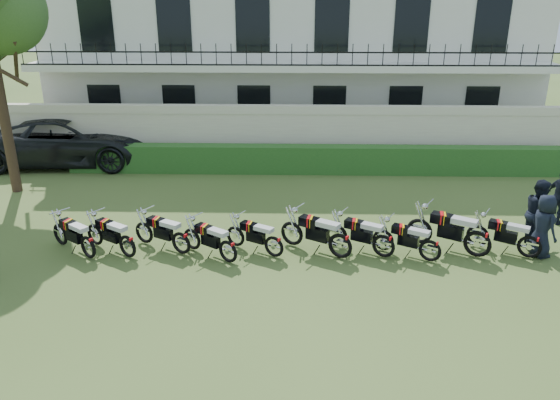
{
  "coord_description": "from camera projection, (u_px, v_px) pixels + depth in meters",
  "views": [
    {
      "loc": [
        0.11,
        -11.68,
        6.12
      ],
      "look_at": [
        -0.24,
        1.66,
        1.03
      ],
      "focal_mm": 35.0,
      "sensor_mm": 36.0,
      "label": 1
    }
  ],
  "objects": [
    {
      "name": "hedge",
      "position": [
        319.0,
        160.0,
        19.61
      ],
      "size": [
        18.0,
        0.6,
        1.0
      ],
      "primitive_type": "cube",
      "color": "#1C4C1B",
      "rests_on": "ground"
    },
    {
      "name": "motorcycle_9",
      "position": [
        530.0,
        242.0,
        13.26
      ],
      "size": [
        1.6,
        0.99,
        0.98
      ],
      "rotation": [
        0.0,
        0.0,
        1.04
      ],
      "color": "black",
      "rests_on": "ground"
    },
    {
      "name": "officer_3",
      "position": [
        543.0,
        226.0,
        13.29
      ],
      "size": [
        0.71,
        0.9,
        1.6
      ],
      "primitive_type": "imported",
      "rotation": [
        0.0,
        0.0,
        1.86
      ],
      "color": "black",
      "rests_on": "ground"
    },
    {
      "name": "motorcycle_8",
      "position": [
        478.0,
        238.0,
        13.27
      ],
      "size": [
        1.89,
        1.17,
        1.16
      ],
      "rotation": [
        0.0,
        0.0,
        1.04
      ],
      "color": "black",
      "rests_on": "ground"
    },
    {
      "name": "perimeter_wall",
      "position": [
        291.0,
        136.0,
        20.15
      ],
      "size": [
        30.0,
        0.35,
        2.3
      ],
      "color": "beige",
      "rests_on": "ground"
    },
    {
      "name": "suv",
      "position": [
        70.0,
        140.0,
        20.59
      ],
      "size": [
        6.62,
        3.34,
        1.8
      ],
      "primitive_type": "imported",
      "rotation": [
        0.0,
        0.0,
        1.63
      ],
      "color": "black",
      "rests_on": "ground"
    },
    {
      "name": "motorcycle_6",
      "position": [
        384.0,
        241.0,
        13.28
      ],
      "size": [
        1.66,
        0.99,
        1.01
      ],
      "rotation": [
        0.0,
        0.0,
        1.06
      ],
      "color": "black",
      "rests_on": "ground"
    },
    {
      "name": "motorcycle_1",
      "position": [
        127.0,
        241.0,
        13.29
      ],
      "size": [
        1.56,
        1.05,
        0.98
      ],
      "rotation": [
        0.0,
        0.0,
        1.0
      ],
      "color": "black",
      "rests_on": "ground"
    },
    {
      "name": "ground",
      "position": [
        288.0,
        265.0,
        13.09
      ],
      "size": [
        100.0,
        100.0,
        0.0
      ],
      "primitive_type": "plane",
      "color": "#3E5522",
      "rests_on": "ground"
    },
    {
      "name": "motorcycle_2",
      "position": [
        181.0,
        238.0,
        13.46
      ],
      "size": [
        1.62,
        0.97,
        0.99
      ],
      "rotation": [
        0.0,
        0.0,
        1.06
      ],
      "color": "black",
      "rests_on": "ground"
    },
    {
      "name": "motorcycle_7",
      "position": [
        431.0,
        246.0,
        13.08
      ],
      "size": [
        1.56,
        0.94,
        0.95
      ],
      "rotation": [
        0.0,
        0.0,
        1.06
      ],
      "color": "black",
      "rests_on": "ground"
    },
    {
      "name": "motorcycle_4",
      "position": [
        274.0,
        242.0,
        13.32
      ],
      "size": [
        1.51,
        0.92,
        0.93
      ],
      "rotation": [
        0.0,
        0.0,
        1.05
      ],
      "color": "black",
      "rests_on": "ground"
    },
    {
      "name": "building",
      "position": [
        292.0,
        49.0,
        24.81
      ],
      "size": [
        20.4,
        9.6,
        7.4
      ],
      "color": "silver",
      "rests_on": "ground"
    },
    {
      "name": "motorcycle_5",
      "position": [
        340.0,
        240.0,
        13.22
      ],
      "size": [
        1.78,
        1.12,
        1.1
      ],
      "rotation": [
        0.0,
        0.0,
        1.03
      ],
      "color": "black",
      "rests_on": "ground"
    },
    {
      "name": "motorcycle_0",
      "position": [
        87.0,
        242.0,
        13.24
      ],
      "size": [
        1.5,
        1.16,
        0.99
      ],
      "rotation": [
        0.0,
        0.0,
        0.93
      ],
      "color": "black",
      "rests_on": "ground"
    },
    {
      "name": "motorcycle_3",
      "position": [
        228.0,
        246.0,
        13.03
      ],
      "size": [
        1.5,
        1.08,
        0.96
      ],
      "rotation": [
        0.0,
        0.0,
        0.96
      ],
      "color": "black",
      "rests_on": "ground"
    },
    {
      "name": "officer_4",
      "position": [
        539.0,
        213.0,
        13.85
      ],
      "size": [
        0.84,
        0.98,
        1.76
      ],
      "primitive_type": "imported",
      "rotation": [
        0.0,
        0.0,
        1.35
      ],
      "color": "black",
      "rests_on": "ground"
    }
  ]
}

